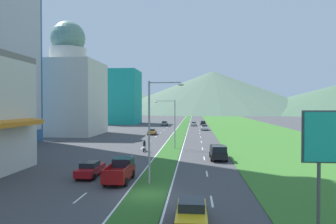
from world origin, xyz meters
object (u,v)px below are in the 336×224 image
at_px(car_4, 192,212).
at_px(car_7, 165,123).
at_px(street_lamp_mid, 172,120).
at_px(pickup_truck_0, 218,152).
at_px(car_5, 203,123).
at_px(motorcycle_rider, 144,147).
at_px(car_3, 205,127).
at_px(street_lamp_near, 153,125).
at_px(car_0, 152,132).
at_px(car_2, 194,124).
at_px(pickup_truck_1, 120,171).
at_px(car_1, 90,169).

relative_size(car_4, car_7, 0.98).
xyz_separation_m(street_lamp_mid, pickup_truck_0, (6.88, -10.02, -3.81)).
xyz_separation_m(car_5, motorcycle_rider, (-10.83, -66.16, -0.04)).
bearing_deg(motorcycle_rider, car_4, -165.18).
bearing_deg(car_3, street_lamp_near, -6.07).
relative_size(street_lamp_near, street_lamp_mid, 1.16).
bearing_deg(car_5, street_lamp_near, -4.51).
height_order(car_0, pickup_truck_0, pickup_truck_0).
relative_size(car_0, car_2, 1.13).
relative_size(car_5, car_7, 1.04).
relative_size(car_0, motorcycle_rider, 2.30).
xyz_separation_m(car_7, pickup_truck_1, (3.74, -81.12, 0.20)).
relative_size(car_4, pickup_truck_0, 0.83).
bearing_deg(car_7, car_5, -74.60).
bearing_deg(car_3, car_4, -2.42).
relative_size(car_2, car_5, 0.86).
bearing_deg(pickup_truck_1, car_3, -9.21).
xyz_separation_m(car_1, car_7, (-0.30, 79.61, -0.01)).
relative_size(car_0, pickup_truck_1, 0.85).
relative_size(street_lamp_mid, car_1, 1.69).
distance_m(car_4, car_7, 91.86).
distance_m(street_lamp_mid, motorcycle_rider, 6.80).
height_order(street_lamp_mid, car_4, street_lamp_mid).
bearing_deg(car_0, car_1, 179.98).
bearing_deg(car_0, car_2, -17.22).
height_order(car_0, motorcycle_rider, motorcycle_rider).
xyz_separation_m(car_0, motorcycle_rider, (2.68, -27.62, 0.01)).
relative_size(car_4, pickup_truck_1, 0.83).
distance_m(street_lamp_near, car_0, 48.10).
height_order(car_1, motorcycle_rider, motorcycle_rider).
distance_m(street_lamp_near, street_lamp_mid, 23.43).
distance_m(car_0, car_2, 34.39).
relative_size(street_lamp_mid, car_3, 1.84).
distance_m(car_4, car_5, 95.10).
height_order(street_lamp_near, car_5, street_lamp_near).
bearing_deg(car_4, pickup_truck_1, -145.76).
distance_m(car_1, motorcycle_rider, 17.47).
height_order(car_2, pickup_truck_0, pickup_truck_0).
xyz_separation_m(car_4, car_7, (-10.64, 91.24, 0.04)).
xyz_separation_m(street_lamp_near, street_lamp_mid, (0.01, 23.42, -0.66)).
relative_size(car_7, motorcycle_rider, 2.28).
relative_size(car_3, car_5, 0.93).
relative_size(street_lamp_mid, motorcycle_rider, 4.05).
bearing_deg(pickup_truck_0, car_7, -168.53).
height_order(street_lamp_near, street_lamp_mid, street_lamp_near).
height_order(street_lamp_near, car_0, street_lamp_near).
distance_m(pickup_truck_0, motorcycle_rider, 12.67).
bearing_deg(car_2, car_4, 0.09).
distance_m(car_5, pickup_truck_1, 85.52).
relative_size(street_lamp_near, car_1, 1.97).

